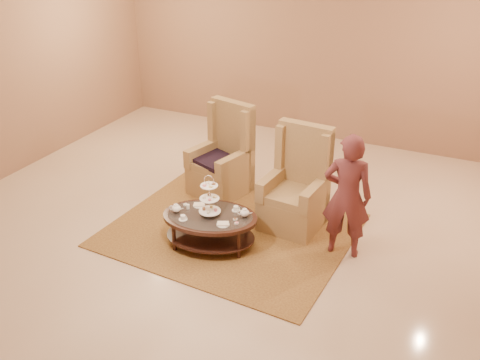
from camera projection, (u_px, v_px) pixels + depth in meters
The scene contains 8 objects.
ground at pixel (224, 241), 6.89m from camera, with size 8.00×8.00×0.00m, color beige.
ceiling at pixel (224, 241), 6.89m from camera, with size 8.00×8.00×0.02m, color silver.
wall_back at pixel (326, 43), 9.33m from camera, with size 8.00×0.04×3.50m, color #9C7055.
rug at pixel (231, 230), 7.11m from camera, with size 3.18×2.70×0.02m.
tea_table at pixel (210, 221), 6.64m from camera, with size 1.34×1.07×0.99m.
armchair_left at pixel (224, 163), 7.92m from camera, with size 0.90×0.92×1.36m.
armchair_right at pixel (296, 193), 7.08m from camera, with size 0.80×0.83×1.37m.
person at pixel (347, 196), 6.31m from camera, with size 0.63×0.47×1.58m.
Camera 1 is at (2.66, -5.16, 3.80)m, focal length 40.00 mm.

